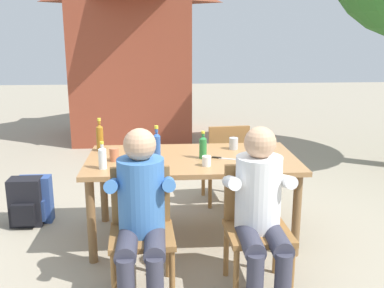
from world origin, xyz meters
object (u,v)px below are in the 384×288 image
at_px(chair_near_right, 256,220).
at_px(table_knife, 224,158).
at_px(backpack_by_near_side, 36,200).
at_px(cup_steel, 234,143).
at_px(bottle_amber, 100,137).
at_px(backpack_by_far_side, 26,203).
at_px(chair_near_left, 142,224).
at_px(bottle_green, 203,147).
at_px(cup_white, 206,161).
at_px(cup_terracotta, 114,155).
at_px(bottle_clear, 102,157).
at_px(brick_kiosk, 133,51).
at_px(person_in_white_shirt, 260,204).
at_px(cup_glass, 149,142).
at_px(person_in_plaid_shirt, 141,207).
at_px(chair_far_right, 226,159).
at_px(dining_table, 192,166).
at_px(bottle_blue, 157,147).

distance_m(chair_near_right, table_knife, 0.78).
bearing_deg(backpack_by_near_side, cup_steel, -5.31).
relative_size(bottle_amber, backpack_by_far_side, 0.66).
bearing_deg(backpack_by_near_side, chair_near_left, -48.57).
xyz_separation_m(bottle_green, backpack_by_near_side, (-1.57, 0.46, -0.63)).
xyz_separation_m(cup_white, cup_terracotta, (-0.76, 0.20, 0.01)).
bearing_deg(bottle_clear, chair_near_left, -58.01).
bearing_deg(brick_kiosk, bottle_amber, -91.40).
distance_m(bottle_clear, table_knife, 1.02).
distance_m(person_in_white_shirt, table_knife, 0.85).
distance_m(chair_near_right, bottle_amber, 1.66).
distance_m(chair_near_left, cup_glass, 1.19).
relative_size(person_in_plaid_shirt, cup_terracotta, 10.73).
height_order(chair_near_left, cup_terracotta, chair_near_left).
bearing_deg(chair_far_right, cup_glass, -152.72).
relative_size(chair_near_left, person_in_plaid_shirt, 0.74).
distance_m(person_in_plaid_shirt, bottle_green, 1.01).
height_order(cup_glass, table_knife, cup_glass).
height_order(dining_table, person_in_plaid_shirt, person_in_plaid_shirt).
height_order(chair_near_left, backpack_by_near_side, chair_near_left).
height_order(dining_table, cup_steel, cup_steel).
height_order(bottle_amber, cup_glass, bottle_amber).
bearing_deg(cup_glass, table_knife, -33.77).
bearing_deg(bottle_clear, bottle_amber, 99.14).
height_order(person_in_plaid_shirt, bottle_clear, person_in_plaid_shirt).
relative_size(dining_table, cup_white, 21.70).
bearing_deg(bottle_blue, cup_steel, 29.16).
bearing_deg(cup_white, person_in_white_shirt, -64.20).
distance_m(person_in_white_shirt, cup_terracotta, 1.36).
bearing_deg(chair_far_right, brick_kiosk, 108.71).
bearing_deg(cup_white, chair_far_right, 73.24).
relative_size(bottle_green, cup_glass, 2.31).
relative_size(chair_near_right, bottle_blue, 2.78).
xyz_separation_m(table_knife, backpack_by_near_side, (-1.75, 0.49, -0.53)).
bearing_deg(chair_near_right, brick_kiosk, 102.89).
bearing_deg(cup_terracotta, person_in_plaid_shirt, -73.20).
distance_m(chair_far_right, cup_glass, 0.94).
bearing_deg(person_in_plaid_shirt, cup_steel, 54.88).
distance_m(bottle_amber, cup_glass, 0.45).
distance_m(bottle_green, backpack_by_far_side, 1.80).
height_order(chair_near_left, bottle_amber, bottle_amber).
xyz_separation_m(cup_terracotta, backpack_by_near_side, (-0.82, 0.49, -0.58)).
bearing_deg(bottle_blue, backpack_by_far_side, 158.11).
relative_size(bottle_amber, brick_kiosk, 0.11).
relative_size(table_knife, backpack_by_far_side, 0.50).
distance_m(bottle_blue, brick_kiosk, 4.33).
relative_size(chair_near_left, bottle_amber, 2.88).
relative_size(bottle_clear, bottle_green, 0.92).
height_order(bottle_clear, bottle_blue, bottle_blue).
xyz_separation_m(bottle_amber, bottle_blue, (0.52, -0.42, 0.00)).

